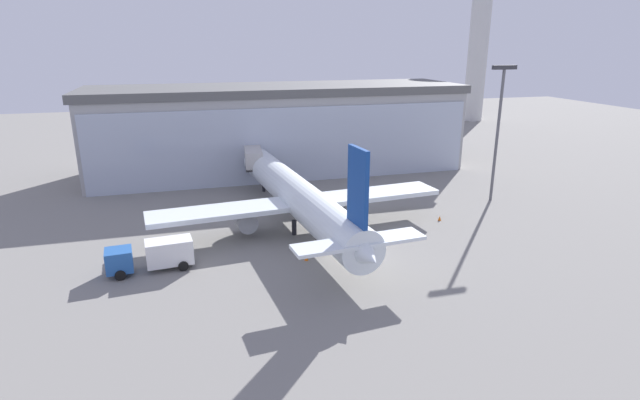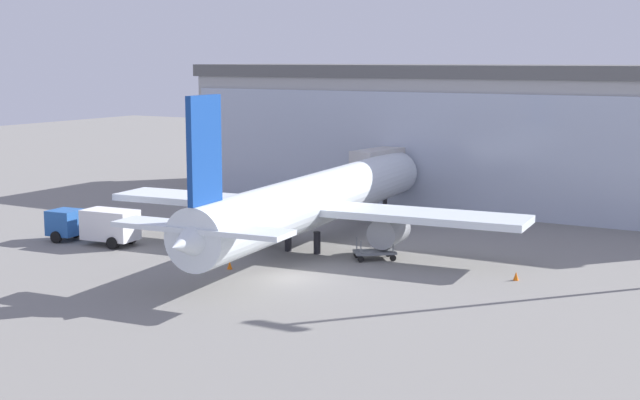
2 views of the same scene
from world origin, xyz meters
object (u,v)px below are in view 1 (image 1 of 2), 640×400
(catering_truck, at_px, (153,255))
(baggage_cart, at_px, (352,222))
(apron_light_mast, at_px, (499,122))
(jet_bridge, at_px, (252,155))
(airplane, at_px, (298,197))
(safety_cone_nose, at_px, (306,258))
(control_tower, at_px, (481,21))
(safety_cone_wingtip, at_px, (440,218))

(catering_truck, height_order, baggage_cart, catering_truck)
(apron_light_mast, bearing_deg, jet_bridge, 151.54)
(apron_light_mast, xyz_separation_m, airplane, (-25.95, -2.78, -6.62))
(safety_cone_nose, bearing_deg, catering_truck, 173.00)
(jet_bridge, relative_size, apron_light_mast, 0.68)
(control_tower, distance_m, safety_cone_nose, 99.95)
(safety_cone_nose, bearing_deg, control_tower, 49.45)
(catering_truck, distance_m, safety_cone_wingtip, 31.11)
(apron_light_mast, bearing_deg, safety_cone_wingtip, -152.97)
(catering_truck, relative_size, safety_cone_nose, 13.58)
(apron_light_mast, relative_size, baggage_cart, 5.26)
(baggage_cart, distance_m, safety_cone_nose, 10.12)
(jet_bridge, distance_m, catering_truck, 28.33)
(apron_light_mast, height_order, safety_cone_nose, apron_light_mast)
(airplane, relative_size, catering_truck, 5.05)
(airplane, distance_m, safety_cone_wingtip, 16.42)
(baggage_cart, distance_m, safety_cone_wingtip, 10.29)
(baggage_cart, height_order, safety_cone_nose, baggage_cart)
(catering_truck, bearing_deg, baggage_cart, -169.69)
(airplane, bearing_deg, jet_bridge, 1.68)
(airplane, height_order, safety_cone_nose, airplane)
(safety_cone_nose, distance_m, safety_cone_wingtip, 18.43)
(jet_bridge, relative_size, safety_cone_nose, 20.68)
(baggage_cart, bearing_deg, safety_cone_nose, -172.52)
(baggage_cart, relative_size, safety_cone_wingtip, 5.79)
(jet_bridge, bearing_deg, airplane, -167.31)
(catering_truck, relative_size, baggage_cart, 2.35)
(jet_bridge, height_order, safety_cone_wingtip, jet_bridge)
(catering_truck, xyz_separation_m, safety_cone_nose, (13.46, -1.65, -1.19))
(jet_bridge, distance_m, safety_cone_wingtip, 27.63)
(control_tower, bearing_deg, jet_bridge, -143.82)
(catering_truck, distance_m, safety_cone_nose, 13.61)
(jet_bridge, bearing_deg, control_tower, -48.23)
(safety_cone_wingtip, bearing_deg, safety_cone_nose, -159.33)
(jet_bridge, bearing_deg, baggage_cart, -152.37)
(baggage_cart, bearing_deg, airplane, 126.26)
(safety_cone_nose, xyz_separation_m, safety_cone_wingtip, (17.25, 6.51, 0.00))
(apron_light_mast, bearing_deg, airplane, -173.87)
(control_tower, height_order, safety_cone_wingtip, control_tower)
(baggage_cart, bearing_deg, catering_truck, 156.64)
(apron_light_mast, relative_size, safety_cone_wingtip, 30.45)
(baggage_cart, xyz_separation_m, safety_cone_wingtip, (10.26, -0.81, -0.23))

